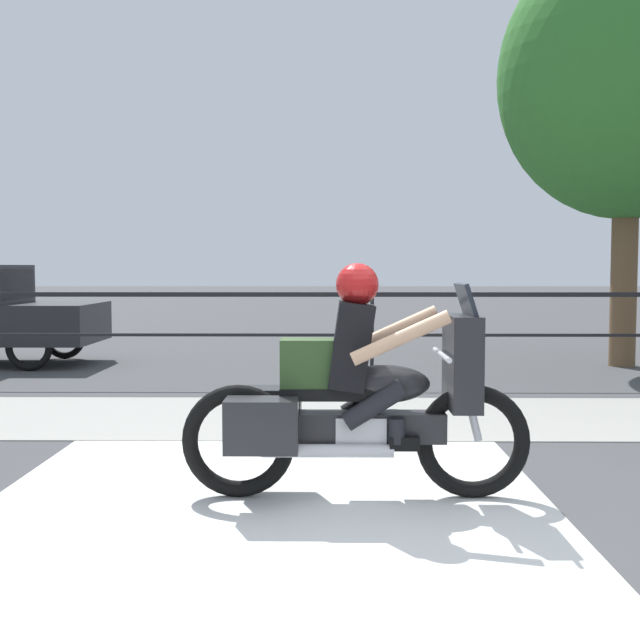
# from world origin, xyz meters

# --- Properties ---
(ground_plane) EXTENTS (120.00, 120.00, 0.00)m
(ground_plane) POSITION_xyz_m (0.00, 0.00, 0.00)
(ground_plane) COLOR #424244
(sidewalk_band) EXTENTS (44.00, 2.40, 0.01)m
(sidewalk_band) POSITION_xyz_m (0.00, 3.40, 0.01)
(sidewalk_band) COLOR #99968E
(sidewalk_band) RESTS_ON ground
(crosswalk_band) EXTENTS (3.79, 6.00, 0.01)m
(crosswalk_band) POSITION_xyz_m (-0.97, -0.20, 0.00)
(crosswalk_band) COLOR silver
(crosswalk_band) RESTS_ON ground
(fence_railing) EXTENTS (36.00, 0.05, 1.25)m
(fence_railing) POSITION_xyz_m (0.00, 5.52, 0.98)
(fence_railing) COLOR black
(fence_railing) RESTS_ON ground
(motorcycle) EXTENTS (2.38, 0.76, 1.60)m
(motorcycle) POSITION_xyz_m (-0.39, 0.47, 0.70)
(motorcycle) COLOR black
(motorcycle) RESTS_ON ground
(tree_behind_sign) EXTENTS (4.04, 4.04, 6.77)m
(tree_behind_sign) POSITION_xyz_m (4.11, 7.82, 4.53)
(tree_behind_sign) COLOR brown
(tree_behind_sign) RESTS_ON ground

